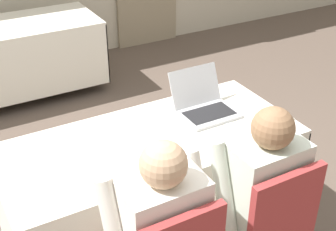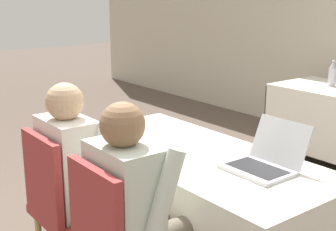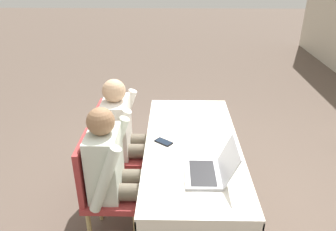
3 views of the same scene
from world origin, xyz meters
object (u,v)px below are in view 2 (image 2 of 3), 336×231
at_px(chair_near_left, 66,203).
at_px(person_checkered_shirt, 82,171).
at_px(cell_phone, 162,160).
at_px(person_white_shirt, 139,207).
at_px(laptop, 264,161).
at_px(water_bottle, 332,75).

bearing_deg(chair_near_left, person_checkered_shirt, -90.00).
relative_size(cell_phone, person_white_shirt, 0.14).
distance_m(cell_phone, chair_near_left, 0.58).
distance_m(laptop, chair_near_left, 1.09).
height_order(cell_phone, chair_near_left, chair_near_left).
bearing_deg(chair_near_left, water_bottle, -82.36).
height_order(laptop, water_bottle, water_bottle).
relative_size(laptop, person_white_shirt, 0.30).
height_order(chair_near_left, person_checkered_shirt, person_checkered_shirt).
height_order(cell_phone, water_bottle, water_bottle).
relative_size(cell_phone, chair_near_left, 0.18).
bearing_deg(chair_near_left, laptop, -131.86).
distance_m(cell_phone, water_bottle, 2.71).
distance_m(laptop, cell_phone, 0.55).
relative_size(laptop, chair_near_left, 0.38).
xyz_separation_m(cell_phone, water_bottle, (-0.68, 2.62, 0.11)).
height_order(laptop, cell_phone, laptop).
bearing_deg(person_white_shirt, water_bottle, -71.88).
relative_size(cell_phone, water_bottle, 0.63).
distance_m(person_checkered_shirt, person_white_shirt, 0.56).
distance_m(chair_near_left, person_checkered_shirt, 0.19).
bearing_deg(cell_phone, water_bottle, 142.85).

